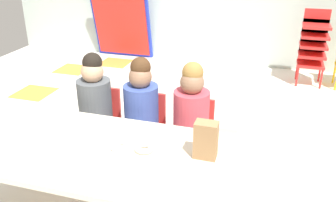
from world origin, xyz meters
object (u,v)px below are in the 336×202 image
(folded_activity_table, at_px, (121,23))
(kid_chair_red_stack, at_px, (313,43))
(seated_child_near_camera, at_px, (95,99))
(seated_child_far_right, at_px, (192,111))
(craft_table, at_px, (126,159))
(paper_bag_brown, at_px, (206,140))
(paper_plate_near_edge, at_px, (119,148))
(donut_powdered_loose, at_px, (144,148))
(donut_powdered_on_plate, at_px, (119,145))
(seated_child_middle_seat, at_px, (142,105))
(paper_plate_center_table, at_px, (20,144))

(folded_activity_table, bearing_deg, kid_chair_red_stack, -7.02)
(seated_child_near_camera, xyz_separation_m, seated_child_far_right, (0.77, 0.00, 0.00))
(craft_table, distance_m, paper_bag_brown, 0.49)
(paper_plate_near_edge, distance_m, donut_powdered_loose, 0.15)
(paper_plate_near_edge, relative_size, donut_powdered_loose, 1.54)
(craft_table, height_order, paper_plate_near_edge, paper_plate_near_edge)
(seated_child_far_right, bearing_deg, donut_powdered_on_plate, -115.88)
(folded_activity_table, relative_size, paper_bag_brown, 4.94)
(paper_plate_near_edge, relative_size, donut_powdered_on_plate, 1.47)
(donut_powdered_on_plate, xyz_separation_m, donut_powdered_loose, (0.15, 0.02, -0.01))
(seated_child_middle_seat, xyz_separation_m, paper_plate_center_table, (-0.51, -0.75, -0.01))
(paper_bag_brown, height_order, donut_powdered_on_plate, paper_bag_brown)
(craft_table, distance_m, folded_activity_table, 3.69)
(paper_plate_center_table, xyz_separation_m, donut_powdered_loose, (0.75, 0.16, 0.01))
(paper_plate_center_table, height_order, donut_powdered_loose, donut_powdered_loose)
(craft_table, distance_m, seated_child_far_right, 0.69)
(donut_powdered_on_plate, bearing_deg, craft_table, -28.43)
(seated_child_far_right, xyz_separation_m, paper_bag_brown, (0.21, -0.55, 0.10))
(seated_child_middle_seat, bearing_deg, kid_chair_red_stack, 60.47)
(paper_plate_near_edge, bearing_deg, kid_chair_red_stack, 67.14)
(seated_child_middle_seat, bearing_deg, seated_child_near_camera, 180.00)
(kid_chair_red_stack, relative_size, donut_powdered_loose, 7.85)
(kid_chair_red_stack, bearing_deg, donut_powdered_loose, -110.52)
(craft_table, relative_size, donut_powdered_on_plate, 15.67)
(seated_child_middle_seat, height_order, kid_chair_red_stack, seated_child_middle_seat)
(craft_table, xyz_separation_m, folded_activity_table, (-1.50, 3.37, 0.03))
(kid_chair_red_stack, bearing_deg, paper_plate_center_table, -120.67)
(paper_bag_brown, xyz_separation_m, donut_powdered_on_plate, (-0.51, -0.07, -0.08))
(craft_table, height_order, seated_child_middle_seat, seated_child_middle_seat)
(paper_bag_brown, bearing_deg, paper_plate_near_edge, -172.63)
(craft_table, height_order, seated_child_far_right, seated_child_far_right)
(kid_chair_red_stack, bearing_deg, folded_activity_table, 172.98)
(seated_child_near_camera, xyz_separation_m, folded_activity_table, (-0.97, 2.73, -0.02))
(seated_child_far_right, bearing_deg, folded_activity_table, 122.59)
(kid_chair_red_stack, height_order, folded_activity_table, folded_activity_table)
(paper_bag_brown, height_order, paper_plate_near_edge, paper_bag_brown)
(seated_child_far_right, bearing_deg, seated_child_middle_seat, 180.00)
(kid_chair_red_stack, xyz_separation_m, paper_plate_near_edge, (-1.27, -3.00, 0.03))
(seated_child_middle_seat, distance_m, donut_powdered_on_plate, 0.62)
(craft_table, bearing_deg, donut_powdered_on_plate, 151.57)
(seated_child_far_right, bearing_deg, kid_chair_red_stack, 67.93)
(seated_child_middle_seat, height_order, paper_bag_brown, seated_child_middle_seat)
(seated_child_middle_seat, bearing_deg, donut_powdered_on_plate, -81.85)
(seated_child_middle_seat, bearing_deg, donut_powdered_loose, -67.84)
(folded_activity_table, xyz_separation_m, paper_bag_brown, (1.95, -3.27, 0.12))
(craft_table, relative_size, paper_bag_brown, 8.75)
(donut_powdered_loose, bearing_deg, donut_powdered_on_plate, -170.65)
(craft_table, relative_size, seated_child_middle_seat, 2.10)
(folded_activity_table, height_order, paper_plate_center_table, folded_activity_table)
(folded_activity_table, distance_m, paper_bag_brown, 3.81)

